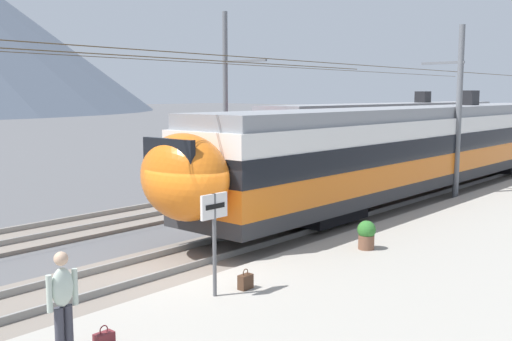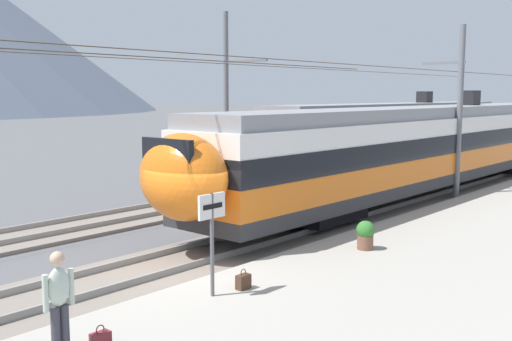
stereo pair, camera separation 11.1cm
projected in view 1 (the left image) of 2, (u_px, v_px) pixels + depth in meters
name	position (u px, v px, depth m)	size (l,w,h in m)	color
ground_plane	(183.00, 275.00, 14.46)	(400.00, 400.00, 0.00)	#565659
platform_slab	(354.00, 318.00, 11.30)	(120.00, 7.28, 0.30)	#A39E93
track_near	(166.00, 267.00, 14.88)	(120.00, 3.00, 0.28)	slate
track_far	(47.00, 233.00, 18.58)	(120.00, 3.00, 0.28)	slate
train_near_platform	(424.00, 145.00, 25.33)	(28.88, 3.00, 4.27)	#2D2D30
train_far_track	(391.00, 131.00, 34.73)	(24.40, 2.96, 4.27)	#2D2D30
catenary_mast_mid	(456.00, 110.00, 24.13)	(40.87, 1.82, 7.13)	slate
catenary_mast_far_side	(228.00, 98.00, 27.28)	(40.87, 2.61, 8.10)	slate
platform_sign	(214.00, 221.00, 11.89)	(0.70, 0.08, 2.11)	#59595B
passenger_walking	(63.00, 299.00, 9.16)	(0.53, 0.22, 1.69)	#383842
handbag_beside_passenger	(104.00, 340.00, 9.59)	(0.32, 0.18, 0.38)	maroon
handbag_near_sign	(246.00, 282.00, 12.50)	(0.32, 0.18, 0.44)	#472D1E
potted_plant_platform_edge	(366.00, 233.00, 15.69)	(0.49, 0.49, 0.77)	brown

